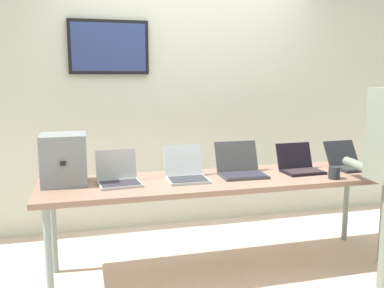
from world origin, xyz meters
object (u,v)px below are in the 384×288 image
Objects in this scene: workbench at (223,184)px; laptop_station_3 at (299,165)px; laptop_station_2 at (241,168)px; laptop_station_0 at (118,176)px; laptop_station_1 at (186,172)px; coffee_mug at (334,173)px; equipment_box at (64,159)px; laptop_station_4 at (348,162)px.

laptop_station_3 reaches higher than workbench.
laptop_station_2 is 0.52m from laptop_station_3.
laptop_station_2 is (0.98, 0.03, 0.00)m from laptop_station_0.
laptop_station_2 is (0.47, 0.03, 0.00)m from laptop_station_1.
laptop_station_1 is (-0.30, 0.03, 0.11)m from workbench.
coffee_mug reaches higher than workbench.
coffee_mug is at bearing -24.77° from laptop_station_2.
equipment_box is 1.90m from laptop_station_3.
laptop_station_3 is at bearing -2.43° from equipment_box.
laptop_station_0 is at bearing -178.05° from laptop_station_2.
workbench is at bearing -5.11° from laptop_station_1.
laptop_station_4 is (1.99, 0.04, -0.01)m from laptop_station_0.
workbench is at bearing -5.73° from equipment_box.
laptop_station_2 is at bearing 18.39° from workbench.
laptop_station_3 is at bearing -177.89° from laptop_station_4.
coffee_mug is at bearing -9.39° from laptop_station_0.
laptop_station_1 is 0.47m from laptop_station_2.
workbench is 7.74× the size of laptop_station_4.
laptop_station_0 is 0.90× the size of laptop_station_4.
workbench is 0.87m from coffee_mug.
laptop_station_3 is (0.52, -0.02, -0.01)m from laptop_station_2.
laptop_station_1 is 3.43× the size of coffee_mug.
workbench is 0.32m from laptop_station_1.
laptop_station_1 reaches higher than workbench.
equipment_box is at bearing 178.49° from laptop_station_4.
workbench is 8.45× the size of laptop_station_3.
laptop_station_3 is (0.69, 0.04, 0.10)m from workbench.
laptop_station_1 is at bearing -178.77° from laptop_station_4.
laptop_station_2 is 1.01m from laptop_station_4.
laptop_station_0 is 0.89× the size of laptop_station_2.
coffee_mug is (2.03, -0.37, -0.14)m from equipment_box.
laptop_station_1 is at bearing -176.40° from laptop_station_2.
laptop_station_3 is 0.32m from coffee_mug.
equipment_box is 1.03× the size of laptop_station_4.
laptop_station_2 is at bearing 178.28° from laptop_station_3.
laptop_station_3 reaches higher than coffee_mug.
equipment_box reaches higher than coffee_mug.
laptop_station_0 is 0.98× the size of laptop_station_1.
laptop_station_0 reaches higher than workbench.
laptop_station_3 is (1.89, -0.08, -0.13)m from equipment_box.
laptop_station_4 is (1.17, 0.06, 0.10)m from workbench.
laptop_station_2 is at bearing -2.70° from equipment_box.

